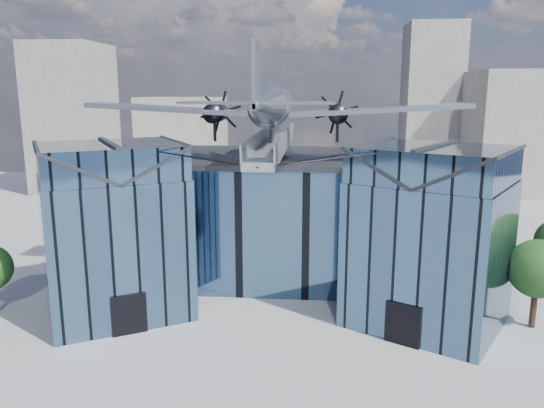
{
  "coord_description": "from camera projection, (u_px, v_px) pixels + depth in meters",
  "views": [
    {
      "loc": [
        3.17,
        -34.75,
        15.11
      ],
      "look_at": [
        0.0,
        2.0,
        7.2
      ],
      "focal_mm": 35.0,
      "sensor_mm": 36.0,
      "label": 1
    }
  ],
  "objects": [
    {
      "name": "museum",
      "position": [
        276.0,
        214.0,
        41.79
      ],
      "size": [
        32.88,
        24.5,
        17.6
      ],
      "color": "#3E5D7F",
      "rests_on": "ground"
    },
    {
      "name": "bg_towers",
      "position": [
        307.0,
        123.0,
        84.25
      ],
      "size": [
        77.0,
        24.5,
        26.0
      ],
      "color": "gray",
      "rests_on": "ground"
    },
    {
      "name": "tree_plaza_e",
      "position": [
        538.0,
        269.0,
        33.75
      ],
      "size": [
        4.87,
        4.87,
        5.88
      ],
      "rotation": [
        0.0,
        0.0,
        0.37
      ],
      "color": "black",
      "rests_on": "ground"
    },
    {
      "name": "ground_plane",
      "position": [
        270.0,
        310.0,
        37.29
      ],
      "size": [
        120.0,
        120.0,
        0.0
      ],
      "primitive_type": "plane",
      "color": "gray"
    }
  ]
}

